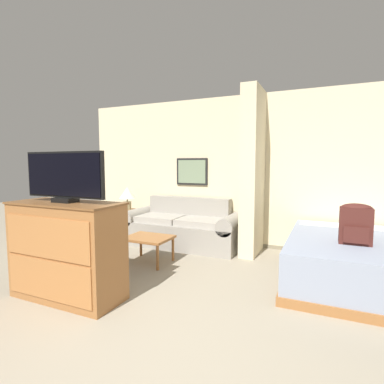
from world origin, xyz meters
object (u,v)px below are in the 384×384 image
object	(u,v)px
couch	(182,228)
table_lamp	(127,195)
tv_dresser	(67,251)
bed	(371,262)
tv	(64,177)
coffee_table	(148,240)
backpack	(356,223)

from	to	relation	value
couch	table_lamp	world-z (taller)	table_lamp
tv_dresser	bed	distance (m)	3.48
couch	tv_dresser	distance (m)	2.40
couch	table_lamp	bearing A→B (deg)	-178.75
tv_dresser	bed	size ratio (longest dim) A/B	0.60
couch	table_lamp	distance (m)	1.27
table_lamp	tv	world-z (taller)	tv
coffee_table	bed	world-z (taller)	bed
tv	backpack	size ratio (longest dim) A/B	2.25
tv	bed	xyz separation A→B (m)	(3.00, 1.75, -1.03)
table_lamp	tv	bearing A→B (deg)	-67.87
couch	tv_dresser	bearing A→B (deg)	-94.62
couch	coffee_table	distance (m)	1.05
tv_dresser	tv	world-z (taller)	tv
tv	backpack	bearing A→B (deg)	27.46
tv	tv_dresser	bearing A→B (deg)	-90.00
tv	bed	bearing A→B (deg)	30.26
couch	tv	size ratio (longest dim) A/B	2.03
tv_dresser	bed	world-z (taller)	tv_dresser
couch	backpack	distance (m)	2.80
table_lamp	coffee_table	bearing A→B (deg)	-42.54
tv	backpack	distance (m)	3.19
couch	coffee_table	bearing A→B (deg)	-91.76
backpack	tv_dresser	bearing A→B (deg)	-152.53
table_lamp	backpack	size ratio (longest dim) A/B	0.93
table_lamp	tv	size ratio (longest dim) A/B	0.41
coffee_table	table_lamp	distance (m)	1.60
coffee_table	table_lamp	bearing A→B (deg)	137.46
table_lamp	tv	xyz separation A→B (m)	(0.96, -2.36, 0.45)
bed	backpack	bearing A→B (deg)	-124.17
tv_dresser	tv	xyz separation A→B (m)	(-0.00, 0.00, 0.78)
coffee_table	table_lamp	world-z (taller)	table_lamp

